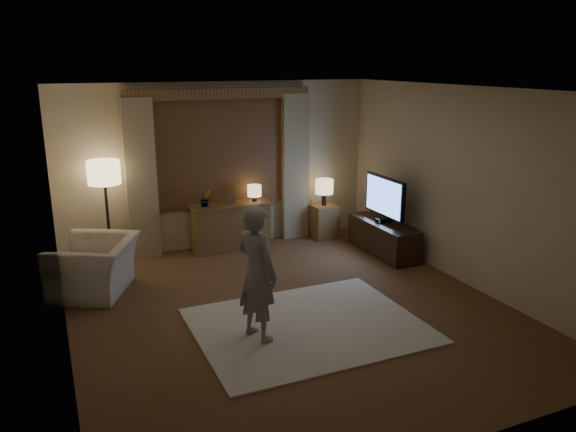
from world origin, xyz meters
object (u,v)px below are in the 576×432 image
sideboard (231,227)px  person (257,273)px  armchair (95,267)px  side_table (324,221)px  tv_stand (383,238)px

sideboard → person: (-0.69, -2.99, 0.41)m
armchair → side_table: armchair is taller
side_table → person: bearing=-128.2°
side_table → armchair: bearing=-166.3°
sideboard → person: person is taller
armchair → side_table: 3.89m
side_table → tv_stand: bearing=-67.7°
side_table → tv_stand: (0.46, -1.11, -0.03)m
armchair → person: person is taller
side_table → tv_stand: side_table is taller
tv_stand → armchair: bearing=177.4°
side_table → person: size_ratio=0.38×
sideboard → armchair: size_ratio=1.12×
sideboard → person: bearing=-103.0°
sideboard → armchair: same height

